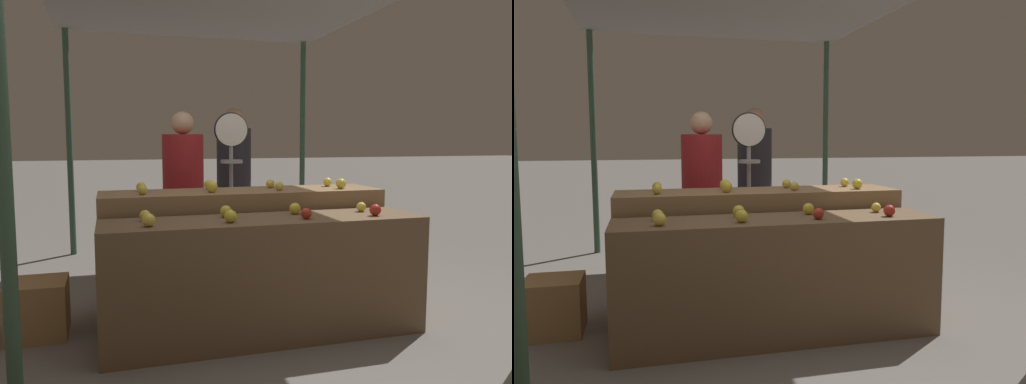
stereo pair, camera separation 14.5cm
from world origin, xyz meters
The scene contains 24 objects.
ground_plane centered at (0.00, 0.00, 0.00)m, with size 60.00×60.00×0.00m, color slate.
market_canopy centered at (0.00, 1.05, 2.54)m, with size 3.14×4.05×2.68m.
display_counter_front centered at (0.00, 0.00, 0.42)m, with size 2.24×0.55×0.84m, color brown.
display_counter_back centered at (0.00, 0.60, 0.49)m, with size 2.24×0.55×0.97m, color olive.
apple_front_0 centered at (-0.80, -0.11, 0.88)m, with size 0.08×0.08×0.08m, color yellow.
apple_front_1 centered at (-0.27, -0.11, 0.88)m, with size 0.08×0.08×0.08m, color gold.
apple_front_2 centered at (0.26, -0.11, 0.88)m, with size 0.08×0.08×0.08m, color #B72D23.
apple_front_3 centered at (0.78, -0.11, 0.88)m, with size 0.08×0.08×0.08m, color #AD281E.
apple_front_4 centered at (-0.81, 0.10, 0.88)m, with size 0.08×0.08×0.08m, color yellow.
apple_front_5 centered at (-0.25, 0.11, 0.88)m, with size 0.08×0.08×0.08m, color gold.
apple_front_6 centered at (0.26, 0.12, 0.88)m, with size 0.08×0.08×0.08m, color gold.
apple_front_7 centered at (0.78, 0.10, 0.88)m, with size 0.07×0.07×0.07m, color yellow.
apple_back_0 centered at (-0.80, 0.49, 1.01)m, with size 0.07×0.07×0.07m, color gold.
apple_back_1 centered at (-0.27, 0.49, 1.02)m, with size 0.09×0.09×0.09m, color gold.
apple_back_2 centered at (0.27, 0.49, 1.01)m, with size 0.07×0.07×0.07m, color gold.
apple_back_3 centered at (0.80, 0.48, 1.02)m, with size 0.08×0.08×0.08m, color gold.
apple_back_4 centered at (-0.79, 0.72, 1.01)m, with size 0.07×0.07×0.07m, color gold.
apple_back_5 centered at (-0.26, 0.71, 1.02)m, with size 0.08×0.08×0.08m, color yellow.
apple_back_6 centered at (0.26, 0.70, 1.01)m, with size 0.07×0.07×0.07m, color gold.
apple_back_7 centered at (0.78, 0.70, 1.01)m, with size 0.08×0.08×0.08m, color yellow.
produce_scale centered at (0.04, 1.18, 1.20)m, with size 0.31×0.20×1.62m.
person_vendor_at_scale centered at (-0.35, 1.51, 0.94)m, with size 0.48×0.48×1.64m.
person_customer_left centered at (0.33, 2.23, 0.99)m, with size 0.50×0.50×1.72m.
wooden_crate_side centered at (-1.53, 0.45, 0.20)m, with size 0.40×0.40×0.40m, color #9E7547.
Camera 1 is at (-1.02, -3.24, 1.39)m, focal length 35.00 mm.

